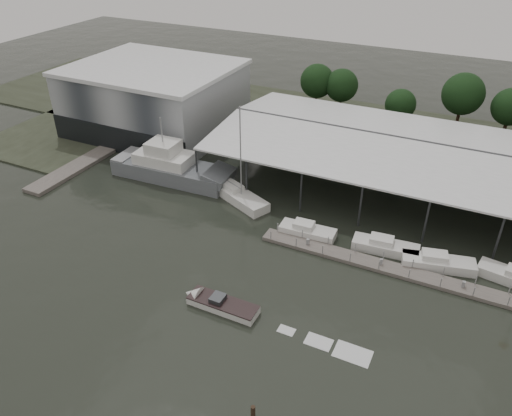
% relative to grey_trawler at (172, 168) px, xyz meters
% --- Properties ---
extents(ground, '(200.00, 200.00, 0.00)m').
position_rel_grey_trawler_xyz_m(ground, '(16.12, -16.78, -1.58)').
color(ground, black).
rests_on(ground, ground).
extents(land_strip_far, '(140.00, 30.00, 0.30)m').
position_rel_grey_trawler_xyz_m(land_strip_far, '(16.12, 25.22, -1.48)').
color(land_strip_far, '#3A4131').
rests_on(land_strip_far, ground).
extents(land_strip_west, '(20.00, 40.00, 0.30)m').
position_rel_grey_trawler_xyz_m(land_strip_west, '(-23.88, 13.22, -1.48)').
color(land_strip_west, '#3A4131').
rests_on(land_strip_west, ground).
extents(storage_warehouse, '(24.50, 20.50, 10.50)m').
position_rel_grey_trawler_xyz_m(storage_warehouse, '(-11.88, 13.16, 3.71)').
color(storage_warehouse, '#93989D').
rests_on(storage_warehouse, ground).
extents(covered_boat_shed, '(58.24, 24.00, 6.96)m').
position_rel_grey_trawler_xyz_m(covered_boat_shed, '(33.12, 11.22, 4.55)').
color(covered_boat_shed, white).
rests_on(covered_boat_shed, ground).
extents(trawler_dock, '(3.00, 18.00, 0.50)m').
position_rel_grey_trawler_xyz_m(trawler_dock, '(-13.88, -2.78, -1.33)').
color(trawler_dock, slate).
rests_on(trawler_dock, ground).
extents(floating_dock, '(28.00, 2.00, 1.40)m').
position_rel_grey_trawler_xyz_m(floating_dock, '(31.12, -6.78, -1.38)').
color(floating_dock, slate).
rests_on(floating_dock, ground).
extents(grey_trawler, '(17.05, 5.84, 8.84)m').
position_rel_grey_trawler_xyz_m(grey_trawler, '(0.00, 0.00, 0.00)').
color(grey_trawler, slate).
rests_on(grey_trawler, ground).
extents(white_sailboat, '(9.25, 6.09, 12.75)m').
position_rel_grey_trawler_xyz_m(white_sailboat, '(10.73, -1.32, -0.93)').
color(white_sailboat, silver).
rests_on(white_sailboat, ground).
extents(speedboat_underway, '(18.41, 2.50, 2.00)m').
position_rel_grey_trawler_xyz_m(speedboat_underway, '(17.95, -19.21, -1.19)').
color(speedboat_underway, silver).
rests_on(speedboat_underway, ground).
extents(moored_cruiser_0, '(6.36, 2.52, 1.70)m').
position_rel_grey_trawler_xyz_m(moored_cruiser_0, '(21.25, -4.76, -0.97)').
color(moored_cruiser_0, silver).
rests_on(moored_cruiser_0, ground).
extents(moored_cruiser_1, '(7.14, 2.84, 1.70)m').
position_rel_grey_trawler_xyz_m(moored_cruiser_1, '(29.80, -3.81, -0.97)').
color(moored_cruiser_1, silver).
rests_on(moored_cruiser_1, ground).
extents(moored_cruiser_2, '(7.57, 3.83, 1.70)m').
position_rel_grey_trawler_xyz_m(moored_cruiser_2, '(35.34, -4.19, -0.97)').
color(moored_cruiser_2, silver).
rests_on(moored_cruiser_2, ground).
extents(horizon_tree_line, '(68.29, 11.43, 11.06)m').
position_rel_grey_trawler_xyz_m(horizon_tree_line, '(39.33, 30.79, 4.43)').
color(horizon_tree_line, black).
rests_on(horizon_tree_line, ground).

